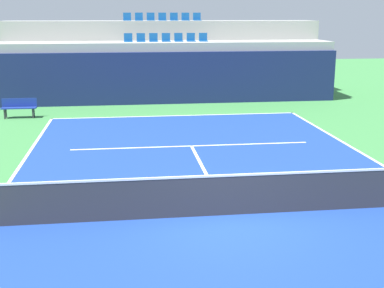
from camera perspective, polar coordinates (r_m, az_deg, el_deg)
ground_plane at (r=11.96m, az=3.94°, el=-7.84°), size 80.00×80.00×0.00m
court_surface at (r=11.95m, az=3.94°, el=-7.82°), size 11.00×24.00×0.01m
baseline_far at (r=23.35m, az=-1.82°, el=3.13°), size 11.00×0.10×0.00m
service_line_far at (r=17.97m, az=-0.06°, el=-0.22°), size 8.26×0.10×0.00m
centre_service_line at (r=14.92m, az=1.53°, el=-3.24°), size 0.10×6.40×0.00m
back_wall at (r=26.42m, az=-2.56°, el=7.26°), size 17.45×0.30×2.61m
stands_tier_lower at (r=27.73m, az=-2.81°, el=8.04°), size 17.45×2.40×3.05m
stands_tier_upper at (r=30.06m, az=-3.21°, el=9.51°), size 17.45×2.40×4.10m
seating_row_lower at (r=27.70m, az=-2.87°, el=11.46°), size 4.39×0.44×0.44m
seating_row_upper at (r=30.06m, az=-3.28°, el=13.65°), size 4.39×0.44×0.44m
tennis_net at (r=11.78m, az=3.98°, el=-5.54°), size 11.08×0.08×1.07m
player_bench at (r=24.10m, az=-18.49°, el=3.95°), size 1.50×0.40×0.85m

